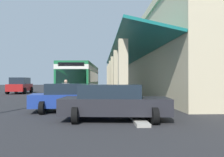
{
  "coord_description": "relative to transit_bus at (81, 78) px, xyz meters",
  "views": [
    {
      "loc": [
        24.71,
        1.9,
        1.65
      ],
      "look_at": [
        3.46,
        2.95,
        1.8
      ],
      "focal_mm": 37.23,
      "sensor_mm": 36.0,
      "label": 1
    }
  ],
  "objects": [
    {
      "name": "parked_sedan_blue",
      "position": [
        10.35,
        0.4,
        -1.1
      ],
      "size": [
        2.76,
        4.57,
        1.47
      ],
      "color": "navy",
      "rests_on": "ground"
    },
    {
      "name": "pedestrian",
      "position": [
        7.1,
        -0.45,
        -0.91
      ],
      "size": [
        0.51,
        0.52,
        1.68
      ],
      "color": "#38383D",
      "rests_on": "ground"
    },
    {
      "name": "curb_strip",
      "position": [
        -3.51,
        3.37,
        -1.79
      ],
      "size": [
        36.46,
        0.5,
        0.12
      ],
      "primitive_type": "cube",
      "color": "#9E998E",
      "rests_on": "ground"
    },
    {
      "name": "ground",
      "position": [
        -2.03,
        7.96,
        -1.85
      ],
      "size": [
        120.0,
        120.0,
        0.0
      ],
      "primitive_type": "plane",
      "color": "#262628"
    },
    {
      "name": "parked_sedan_charcoal",
      "position": [
        13.12,
        2.41,
        -1.1
      ],
      "size": [
        2.7,
        4.55,
        1.47
      ],
      "color": "#232328",
      "rests_on": "ground"
    },
    {
      "name": "transit_bus",
      "position": [
        0.0,
        0.0,
        0.0
      ],
      "size": [
        11.33,
        3.21,
        3.34
      ],
      "color": "#196638",
      "rests_on": "ground"
    },
    {
      "name": "plaza_building",
      "position": [
        -3.51,
        13.0,
        2.12
      ],
      "size": [
        30.68,
        17.29,
        7.95
      ],
      "color": "#C6B793",
      "rests_on": "ground"
    },
    {
      "name": "parked_suv_red",
      "position": [
        -6.77,
        -8.16,
        -0.84
      ],
      "size": [
        4.89,
        2.38,
        1.97
      ],
      "color": "maroon",
      "rests_on": "ground"
    },
    {
      "name": "potted_palm",
      "position": [
        -10.08,
        4.52,
        -1.24
      ],
      "size": [
        1.69,
        1.84,
        2.7
      ],
      "color": "brown",
      "rests_on": "ground"
    }
  ]
}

